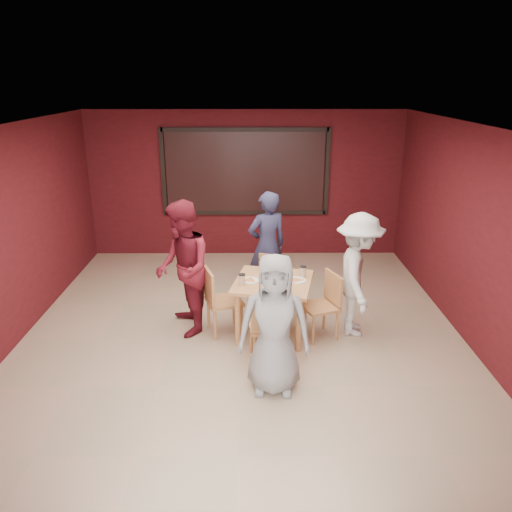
{
  "coord_description": "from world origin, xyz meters",
  "views": [
    {
      "loc": [
        0.14,
        -6.01,
        3.35
      ],
      "look_at": [
        0.18,
        0.15,
        1.14
      ],
      "focal_mm": 35.0,
      "sensor_mm": 36.0,
      "label": 1
    }
  ],
  "objects_px": {
    "diner_front": "(274,325)",
    "chair_front": "(269,324)",
    "chair_back": "(270,281)",
    "diner_back": "(267,246)",
    "chair_right": "(325,302)",
    "chair_left": "(219,297)",
    "diner_left": "(183,269)",
    "dining_table": "(273,288)",
    "diner_right": "(358,275)"
  },
  "relations": [
    {
      "from": "chair_right",
      "to": "diner_front",
      "type": "relative_size",
      "value": 0.56
    },
    {
      "from": "chair_left",
      "to": "chair_right",
      "type": "bearing_deg",
      "value": -3.4
    },
    {
      "from": "chair_right",
      "to": "diner_left",
      "type": "distance_m",
      "value": 1.96
    },
    {
      "from": "dining_table",
      "to": "diner_front",
      "type": "bearing_deg",
      "value": -91.61
    },
    {
      "from": "chair_left",
      "to": "chair_right",
      "type": "relative_size",
      "value": 1.05
    },
    {
      "from": "dining_table",
      "to": "diner_right",
      "type": "distance_m",
      "value": 1.16
    },
    {
      "from": "dining_table",
      "to": "diner_left",
      "type": "height_order",
      "value": "diner_left"
    },
    {
      "from": "chair_front",
      "to": "chair_left",
      "type": "height_order",
      "value": "chair_front"
    },
    {
      "from": "chair_left",
      "to": "diner_left",
      "type": "xyz_separation_m",
      "value": [
        -0.47,
        0.08,
        0.39
      ]
    },
    {
      "from": "chair_left",
      "to": "dining_table",
      "type": "bearing_deg",
      "value": -1.58
    },
    {
      "from": "chair_left",
      "to": "diner_back",
      "type": "height_order",
      "value": "diner_back"
    },
    {
      "from": "dining_table",
      "to": "chair_front",
      "type": "height_order",
      "value": "chair_front"
    },
    {
      "from": "chair_right",
      "to": "diner_front",
      "type": "height_order",
      "value": "diner_front"
    },
    {
      "from": "chair_back",
      "to": "diner_front",
      "type": "height_order",
      "value": "diner_front"
    },
    {
      "from": "chair_front",
      "to": "diner_front",
      "type": "xyz_separation_m",
      "value": [
        0.04,
        -0.54,
        0.27
      ]
    },
    {
      "from": "chair_front",
      "to": "chair_left",
      "type": "relative_size",
      "value": 1.01
    },
    {
      "from": "diner_front",
      "to": "chair_front",
      "type": "bearing_deg",
      "value": 98.42
    },
    {
      "from": "chair_back",
      "to": "diner_back",
      "type": "relative_size",
      "value": 0.5
    },
    {
      "from": "diner_back",
      "to": "diner_left",
      "type": "height_order",
      "value": "diner_left"
    },
    {
      "from": "dining_table",
      "to": "chair_right",
      "type": "relative_size",
      "value": 1.3
    },
    {
      "from": "chair_right",
      "to": "diner_left",
      "type": "bearing_deg",
      "value": 175.14
    },
    {
      "from": "diner_front",
      "to": "diner_right",
      "type": "height_order",
      "value": "diner_right"
    },
    {
      "from": "diner_back",
      "to": "diner_right",
      "type": "bearing_deg",
      "value": 113.12
    },
    {
      "from": "diner_front",
      "to": "diner_back",
      "type": "relative_size",
      "value": 0.93
    },
    {
      "from": "chair_front",
      "to": "diner_back",
      "type": "distance_m",
      "value": 2.02
    },
    {
      "from": "diner_back",
      "to": "diner_front",
      "type": "bearing_deg",
      "value": 68.3
    },
    {
      "from": "diner_back",
      "to": "diner_right",
      "type": "relative_size",
      "value": 1.02
    },
    {
      "from": "chair_front",
      "to": "chair_back",
      "type": "distance_m",
      "value": 1.49
    },
    {
      "from": "chair_front",
      "to": "dining_table",
      "type": "bearing_deg",
      "value": 84.25
    },
    {
      "from": "chair_left",
      "to": "chair_front",
      "type": "bearing_deg",
      "value": -49.75
    },
    {
      "from": "chair_back",
      "to": "chair_left",
      "type": "distance_m",
      "value": 1.01
    },
    {
      "from": "chair_left",
      "to": "chair_right",
      "type": "distance_m",
      "value": 1.44
    },
    {
      "from": "chair_back",
      "to": "diner_right",
      "type": "bearing_deg",
      "value": -30.46
    },
    {
      "from": "diner_back",
      "to": "diner_right",
      "type": "distance_m",
      "value": 1.68
    },
    {
      "from": "dining_table",
      "to": "diner_right",
      "type": "bearing_deg",
      "value": 2.23
    },
    {
      "from": "diner_right",
      "to": "diner_back",
      "type": "bearing_deg",
      "value": 51.47
    },
    {
      "from": "chair_front",
      "to": "diner_left",
      "type": "xyz_separation_m",
      "value": [
        -1.13,
        0.86,
        0.39
      ]
    },
    {
      "from": "chair_left",
      "to": "diner_left",
      "type": "height_order",
      "value": "diner_left"
    },
    {
      "from": "diner_front",
      "to": "diner_left",
      "type": "relative_size",
      "value": 0.88
    },
    {
      "from": "chair_front",
      "to": "diner_front",
      "type": "bearing_deg",
      "value": -85.75
    },
    {
      "from": "diner_front",
      "to": "diner_right",
      "type": "xyz_separation_m",
      "value": [
        1.18,
        1.34,
        0.04
      ]
    },
    {
      "from": "dining_table",
      "to": "chair_front",
      "type": "bearing_deg",
      "value": -95.75
    },
    {
      "from": "chair_front",
      "to": "chair_left",
      "type": "xyz_separation_m",
      "value": [
        -0.66,
        0.78,
        -0.0
      ]
    },
    {
      "from": "chair_right",
      "to": "diner_right",
      "type": "height_order",
      "value": "diner_right"
    },
    {
      "from": "chair_back",
      "to": "chair_right",
      "type": "distance_m",
      "value": 1.06
    },
    {
      "from": "chair_back",
      "to": "diner_front",
      "type": "bearing_deg",
      "value": -90.71
    },
    {
      "from": "dining_table",
      "to": "diner_right",
      "type": "relative_size",
      "value": 0.69
    },
    {
      "from": "dining_table",
      "to": "chair_back",
      "type": "bearing_deg",
      "value": 90.91
    },
    {
      "from": "diner_front",
      "to": "diner_back",
      "type": "bearing_deg",
      "value": 94.35
    },
    {
      "from": "dining_table",
      "to": "diner_back",
      "type": "xyz_separation_m",
      "value": [
        -0.04,
        1.23,
        0.18
      ]
    }
  ]
}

